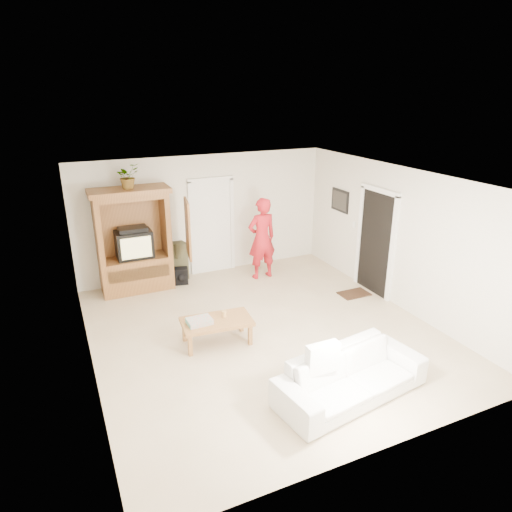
% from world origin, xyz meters
% --- Properties ---
extents(floor, '(6.00, 6.00, 0.00)m').
position_xyz_m(floor, '(0.00, 0.00, 0.00)').
color(floor, tan).
rests_on(floor, ground).
extents(ceiling, '(6.00, 6.00, 0.00)m').
position_xyz_m(ceiling, '(0.00, 0.00, 2.60)').
color(ceiling, white).
rests_on(ceiling, floor).
extents(wall_back, '(5.50, 0.00, 5.50)m').
position_xyz_m(wall_back, '(0.00, 3.00, 1.30)').
color(wall_back, silver).
rests_on(wall_back, floor).
extents(wall_front, '(5.50, 0.00, 5.50)m').
position_xyz_m(wall_front, '(0.00, -3.00, 1.30)').
color(wall_front, silver).
rests_on(wall_front, floor).
extents(wall_left, '(0.00, 6.00, 6.00)m').
position_xyz_m(wall_left, '(-2.75, 0.00, 1.30)').
color(wall_left, silver).
rests_on(wall_left, floor).
extents(wall_right, '(0.00, 6.00, 6.00)m').
position_xyz_m(wall_right, '(2.75, 0.00, 1.30)').
color(wall_right, silver).
rests_on(wall_right, floor).
extents(armoire, '(1.82, 1.14, 2.10)m').
position_xyz_m(armoire, '(-1.58, 2.66, 0.91)').
color(armoire, brown).
rests_on(armoire, floor).
extents(door_back, '(0.85, 0.05, 2.04)m').
position_xyz_m(door_back, '(0.15, 2.97, 1.02)').
color(door_back, white).
rests_on(door_back, floor).
extents(doorway_right, '(0.05, 0.90, 2.04)m').
position_xyz_m(doorway_right, '(2.73, 0.60, 1.02)').
color(doorway_right, black).
rests_on(doorway_right, floor).
extents(framed_picture, '(0.03, 0.60, 0.48)m').
position_xyz_m(framed_picture, '(2.73, 1.90, 1.60)').
color(framed_picture, black).
rests_on(framed_picture, wall_right).
extents(doormat, '(0.60, 0.40, 0.02)m').
position_xyz_m(doormat, '(2.30, 0.60, 0.01)').
color(doormat, '#382316').
rests_on(doormat, floor).
extents(plant, '(0.55, 0.53, 0.47)m').
position_xyz_m(plant, '(-1.60, 2.63, 2.34)').
color(plant, '#4C7238').
rests_on(plant, armoire).
extents(man, '(0.67, 0.46, 1.77)m').
position_xyz_m(man, '(0.99, 2.19, 0.88)').
color(man, '#AE1720').
rests_on(man, floor).
extents(sofa, '(2.21, 1.13, 0.62)m').
position_xyz_m(sofa, '(0.32, -2.03, 0.31)').
color(sofa, silver).
rests_on(sofa, floor).
extents(coffee_table, '(1.17, 0.71, 0.42)m').
position_xyz_m(coffee_table, '(-0.84, -0.01, 0.36)').
color(coffee_table, '#9D6636').
rests_on(coffee_table, floor).
extents(towel, '(0.39, 0.29, 0.08)m').
position_xyz_m(towel, '(-1.12, -0.01, 0.46)').
color(towel, '#FF5455').
rests_on(towel, coffee_table).
extents(candle, '(0.08, 0.08, 0.10)m').
position_xyz_m(candle, '(-0.69, 0.04, 0.47)').
color(candle, tan).
rests_on(candle, coffee_table).
extents(backpack_black, '(0.33, 0.23, 0.36)m').
position_xyz_m(backpack_black, '(-0.73, 2.52, 0.18)').
color(backpack_black, black).
rests_on(backpack_black, floor).
extents(backpack_olive, '(0.48, 0.40, 0.81)m').
position_xyz_m(backpack_olive, '(-0.73, 2.85, 0.41)').
color(backpack_olive, '#47442B').
rests_on(backpack_olive, floor).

